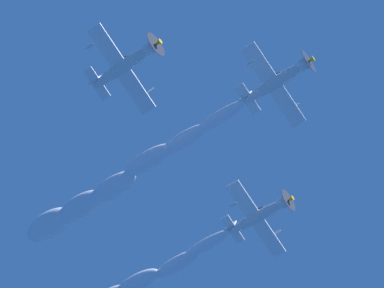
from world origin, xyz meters
TOP-DOWN VIEW (x-y plane):
  - airplane_lead at (-2.70, -2.85)m, footprint 7.14×7.50m
  - airplane_left_wingman at (-13.47, 4.10)m, footprint 7.12×7.44m
  - airplane_right_wingman at (-8.04, -14.34)m, footprint 7.12×7.38m
  - smoke_trail_lead at (-21.39, -7.98)m, footprint 24.81×8.37m

SIDE VIEW (x-z plane):
  - airplane_right_wingman at x=-8.04m, z-range 55.36..58.75m
  - airplane_left_wingman at x=-13.47m, z-range 55.54..58.80m
  - smoke_trail_lead at x=-21.39m, z-range 57.96..60.46m
  - airplane_lead at x=-2.70m, z-range 57.67..60.77m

